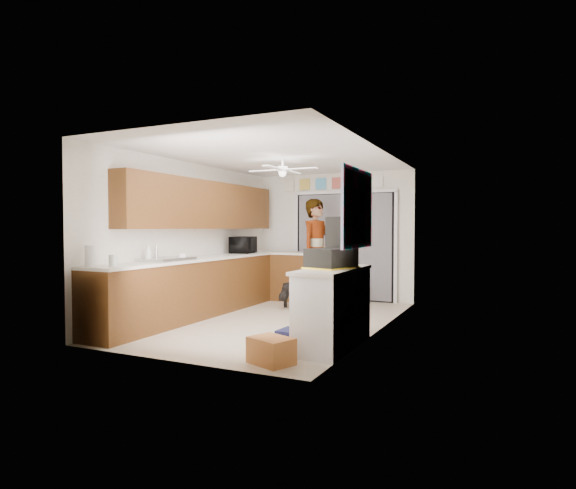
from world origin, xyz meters
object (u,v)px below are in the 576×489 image
(soap_bottle, at_px, (148,253))
(cup, at_px, (182,257))
(microwave, at_px, (243,245))
(cardboard_box, at_px, (271,351))
(dog, at_px, (294,293))
(navy_crate, at_px, (296,340))
(suitcase, at_px, (331,258))
(man, at_px, (317,252))
(paper_towel_roll, at_px, (90,256))

(soap_bottle, height_order, cup, soap_bottle)
(microwave, bearing_deg, cup, 171.34)
(cup, relative_size, cardboard_box, 0.27)
(soap_bottle, relative_size, dog, 0.41)
(navy_crate, distance_m, dog, 3.08)
(cup, distance_m, navy_crate, 2.48)
(microwave, relative_size, navy_crate, 1.47)
(suitcase, height_order, dog, suitcase)
(cardboard_box, bearing_deg, microwave, 124.60)
(man, distance_m, dog, 0.85)
(cup, bearing_deg, soap_bottle, -111.07)
(cardboard_box, height_order, dog, dog)
(cardboard_box, xyz_separation_m, man, (-0.97, 3.69, 0.83))
(cup, distance_m, dog, 2.35)
(microwave, relative_size, paper_towel_roll, 2.15)
(soap_bottle, bearing_deg, suitcase, 1.68)
(soap_bottle, bearing_deg, navy_crate, -5.69)
(navy_crate, bearing_deg, microwave, 130.17)
(paper_towel_roll, bearing_deg, dog, 71.92)
(microwave, height_order, navy_crate, microwave)
(man, relative_size, dog, 3.11)
(dog, bearing_deg, navy_crate, -59.41)
(paper_towel_roll, bearing_deg, cardboard_box, 2.57)
(suitcase, bearing_deg, microwave, 154.03)
(microwave, xyz_separation_m, soap_bottle, (-0.06, -2.52, -0.03))
(soap_bottle, xyz_separation_m, paper_towel_roll, (-0.06, -0.97, 0.00))
(cardboard_box, relative_size, man, 0.23)
(cup, relative_size, paper_towel_roll, 0.45)
(cardboard_box, distance_m, man, 3.90)
(cardboard_box, bearing_deg, navy_crate, 90.43)
(cardboard_box, distance_m, dog, 3.66)
(cup, xyz_separation_m, man, (1.23, 2.31, -0.02))
(soap_bottle, distance_m, man, 3.17)
(man, bearing_deg, suitcase, -136.37)
(microwave, relative_size, soap_bottle, 2.19)
(navy_crate, distance_m, man, 3.32)
(cardboard_box, bearing_deg, suitcase, 71.50)
(soap_bottle, height_order, cardboard_box, soap_bottle)
(dog, bearing_deg, microwave, -172.88)
(cup, relative_size, dog, 0.19)
(paper_towel_roll, relative_size, suitcase, 0.48)
(cup, xyz_separation_m, cardboard_box, (2.20, -1.37, -0.85))
(man, bearing_deg, paper_towel_roll, 177.19)
(paper_towel_roll, height_order, man, man)
(soap_bottle, distance_m, cardboard_box, 2.71)
(microwave, distance_m, suitcase, 3.61)
(man, height_order, dog, man)
(soap_bottle, bearing_deg, cup, 68.93)
(suitcase, height_order, man, man)
(microwave, height_order, suitcase, microwave)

